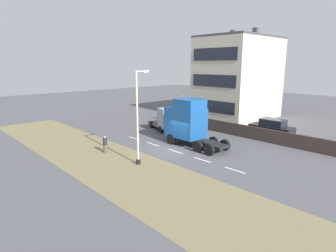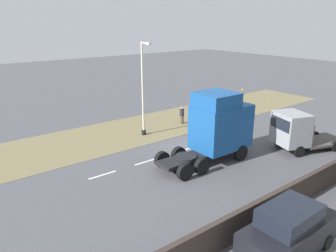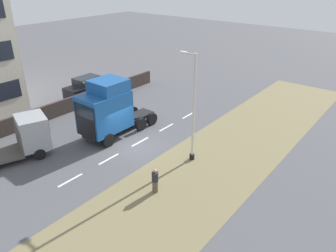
{
  "view_description": "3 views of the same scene",
  "coord_description": "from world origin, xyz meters",
  "px_view_note": "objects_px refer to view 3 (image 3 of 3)",
  "views": [
    {
      "loc": [
        -17.3,
        -18.17,
        7.83
      ],
      "look_at": [
        -0.3,
        -0.03,
        2.32
      ],
      "focal_mm": 30.0,
      "sensor_mm": 36.0,
      "label": 1
    },
    {
      "loc": [
        16.52,
        -14.91,
        8.93
      ],
      "look_at": [
        -1.59,
        -0.85,
        1.45
      ],
      "focal_mm": 35.0,
      "sensor_mm": 36.0,
      "label": 2
    },
    {
      "loc": [
        -15.29,
        15.18,
        11.94
      ],
      "look_at": [
        -1.69,
        -1.99,
        1.35
      ],
      "focal_mm": 35.0,
      "sensor_mm": 36.0,
      "label": 3
    }
  ],
  "objects_px": {
    "lamp_post": "(193,114)",
    "pedestrian": "(155,181)",
    "parked_car": "(87,88)",
    "flatbed_truck": "(27,136)",
    "lorry_cab": "(108,110)"
  },
  "relations": [
    {
      "from": "lorry_cab",
      "to": "flatbed_truck",
      "type": "height_order",
      "value": "lorry_cab"
    },
    {
      "from": "parked_car",
      "to": "pedestrian",
      "type": "distance_m",
      "value": 17.5
    },
    {
      "from": "flatbed_truck",
      "to": "pedestrian",
      "type": "bearing_deg",
      "value": 32.09
    },
    {
      "from": "flatbed_truck",
      "to": "pedestrian",
      "type": "height_order",
      "value": "flatbed_truck"
    },
    {
      "from": "parked_car",
      "to": "lamp_post",
      "type": "height_order",
      "value": "lamp_post"
    },
    {
      "from": "pedestrian",
      "to": "flatbed_truck",
      "type": "bearing_deg",
      "value": 12.72
    },
    {
      "from": "pedestrian",
      "to": "parked_car",
      "type": "bearing_deg",
      "value": -26.19
    },
    {
      "from": "lorry_cab",
      "to": "lamp_post",
      "type": "xyz_separation_m",
      "value": [
        -6.93,
        -1.2,
        1.1
      ]
    },
    {
      "from": "lorry_cab",
      "to": "pedestrian",
      "type": "xyz_separation_m",
      "value": [
        -7.38,
        3.16,
        -1.53
      ]
    },
    {
      "from": "parked_car",
      "to": "lamp_post",
      "type": "bearing_deg",
      "value": 166.72
    },
    {
      "from": "lorry_cab",
      "to": "lamp_post",
      "type": "height_order",
      "value": "lamp_post"
    },
    {
      "from": "flatbed_truck",
      "to": "parked_car",
      "type": "bearing_deg",
      "value": 140.29
    },
    {
      "from": "lorry_cab",
      "to": "parked_car",
      "type": "relative_size",
      "value": 1.49
    },
    {
      "from": "flatbed_truck",
      "to": "lamp_post",
      "type": "bearing_deg",
      "value": 54.56
    },
    {
      "from": "lamp_post",
      "to": "pedestrian",
      "type": "xyz_separation_m",
      "value": [
        -0.45,
        4.36,
        -2.63
      ]
    }
  ]
}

